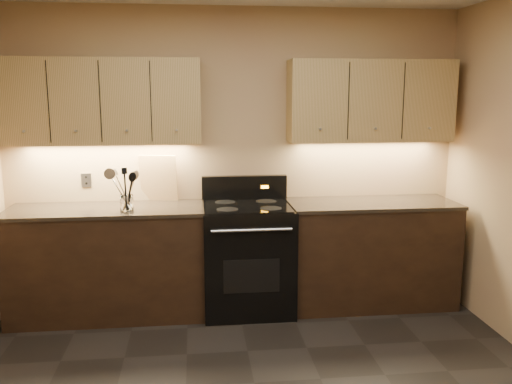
# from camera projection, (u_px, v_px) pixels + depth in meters

# --- Properties ---
(wall_back) EXTENTS (4.00, 0.04, 2.60)m
(wall_back) POSITION_uv_depth(u_px,v_px,m) (235.00, 158.00, 4.83)
(wall_back) COLOR tan
(wall_back) RESTS_ON ground
(counter_left) EXTENTS (1.62, 0.62, 0.93)m
(counter_left) POSITION_uv_depth(u_px,v_px,m) (108.00, 262.00, 4.57)
(counter_left) COLOR black
(counter_left) RESTS_ON ground
(counter_right) EXTENTS (1.46, 0.62, 0.93)m
(counter_right) POSITION_uv_depth(u_px,v_px,m) (370.00, 253.00, 4.82)
(counter_right) COLOR black
(counter_right) RESTS_ON ground
(stove) EXTENTS (0.76, 0.68, 1.14)m
(stove) POSITION_uv_depth(u_px,v_px,m) (248.00, 256.00, 4.68)
(stove) COLOR black
(stove) RESTS_ON ground
(upper_cab_left) EXTENTS (1.60, 0.30, 0.70)m
(upper_cab_left) POSITION_uv_depth(u_px,v_px,m) (103.00, 101.00, 4.47)
(upper_cab_left) COLOR tan
(upper_cab_left) RESTS_ON wall_back
(upper_cab_right) EXTENTS (1.44, 0.30, 0.70)m
(upper_cab_right) POSITION_uv_depth(u_px,v_px,m) (370.00, 101.00, 4.72)
(upper_cab_right) COLOR tan
(upper_cab_right) RESTS_ON wall_back
(outlet_plate) EXTENTS (0.08, 0.01, 0.12)m
(outlet_plate) POSITION_uv_depth(u_px,v_px,m) (86.00, 180.00, 4.71)
(outlet_plate) COLOR #B2B5BA
(outlet_plate) RESTS_ON wall_back
(utensil_crock) EXTENTS (0.13, 0.13, 0.13)m
(utensil_crock) POSITION_uv_depth(u_px,v_px,m) (127.00, 203.00, 4.37)
(utensil_crock) COLOR white
(utensil_crock) RESTS_ON counter_left
(cutting_board) EXTENTS (0.33, 0.15, 0.41)m
(cutting_board) POSITION_uv_depth(u_px,v_px,m) (159.00, 178.00, 4.75)
(cutting_board) COLOR tan
(cutting_board) RESTS_ON counter_left
(wooden_spoon) EXTENTS (0.17, 0.13, 0.32)m
(wooden_spoon) POSITION_uv_depth(u_px,v_px,m) (123.00, 190.00, 4.34)
(wooden_spoon) COLOR tan
(wooden_spoon) RESTS_ON utensil_crock
(black_spoon) EXTENTS (0.13, 0.16, 0.33)m
(black_spoon) POSITION_uv_depth(u_px,v_px,m) (126.00, 189.00, 4.38)
(black_spoon) COLOR black
(black_spoon) RESTS_ON utensil_crock
(black_turner) EXTENTS (0.11, 0.11, 0.35)m
(black_turner) POSITION_uv_depth(u_px,v_px,m) (126.00, 188.00, 4.31)
(black_turner) COLOR black
(black_turner) RESTS_ON utensil_crock
(steel_spatula) EXTENTS (0.23, 0.13, 0.36)m
(steel_spatula) POSITION_uv_depth(u_px,v_px,m) (130.00, 187.00, 4.35)
(steel_spatula) COLOR silver
(steel_spatula) RESTS_ON utensil_crock
(steel_skimmer) EXTENTS (0.25, 0.12, 0.36)m
(steel_skimmer) POSITION_uv_depth(u_px,v_px,m) (129.00, 188.00, 4.33)
(steel_skimmer) COLOR silver
(steel_skimmer) RESTS_ON utensil_crock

